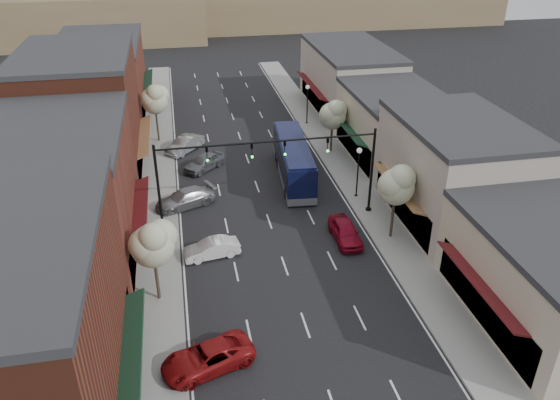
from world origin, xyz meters
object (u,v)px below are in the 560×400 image
lamp_post_near (358,164)px  parked_car_e (185,144)px  tree_left_near (153,243)px  tree_right_far (333,114)px  parked_car_d (204,162)px  parked_car_c (185,199)px  lamp_post_far (307,98)px  parked_car_a (208,358)px  red_hatchback (345,231)px  signal_mast_left (191,173)px  coach_bus (294,160)px  signal_mast_right (343,161)px  parked_car_b (212,249)px  tree_left_far (155,98)px  tree_right_near (397,184)px

lamp_post_near → parked_car_e: size_ratio=0.99×
tree_left_near → parked_car_e: 23.37m
tree_right_far → tree_left_near: (-16.60, -20.00, 0.23)m
parked_car_d → parked_car_c: bearing=-58.8°
lamp_post_near → parked_car_e: lamp_post_near is taller
tree_left_near → parked_car_e: tree_left_near is taller
lamp_post_far → parked_car_d: size_ratio=1.03×
parked_car_a → parked_car_e: size_ratio=1.09×
red_hatchback → parked_car_a: (-10.73, -10.53, -0.05)m
signal_mast_left → parked_car_e: (-0.15, 14.92, -3.88)m
red_hatchback → parked_car_e: 21.45m
coach_bus → parked_car_e: coach_bus is taller
signal_mast_right → signal_mast_left: bearing=180.0°
tree_right_far → red_hatchback: 16.31m
signal_mast_left → tree_left_near: bearing=-108.1°
signal_mast_right → parked_car_b: bearing=-159.3°
tree_right_far → parked_car_d: (-12.55, -1.53, -3.26)m
lamp_post_near → tree_left_far: bearing=136.1°
parked_car_b → parked_car_e: 18.87m
signal_mast_left → parked_car_d: signal_mast_left is taller
tree_left_far → parked_car_c: (2.05, -14.31, -3.88)m
parked_car_a → tree_right_near: bearing=107.3°
red_hatchback → parked_car_a: bearing=-135.7°
tree_right_far → parked_car_b: 20.83m
tree_right_near → lamp_post_near: size_ratio=1.34×
tree_left_far → parked_car_e: 5.50m
parked_car_a → parked_car_b: bearing=155.7°
signal_mast_left → tree_right_far: signal_mast_left is taller
tree_left_near → signal_mast_right: bearing=30.1°
tree_right_far → lamp_post_far: 8.13m
signal_mast_left → parked_car_d: 11.21m
tree_right_far → tree_left_near: bearing=-129.7°
tree_left_far → lamp_post_far: 16.26m
parked_car_a → parked_car_b: (1.07, 10.29, -0.04)m
lamp_post_near → lamp_post_far: 17.50m
coach_bus → parked_car_a: (-9.24, -21.29, -1.09)m
parked_car_c → parked_car_e: parked_car_e is taller
tree_right_near → lamp_post_far: (-0.55, 24.06, -1.45)m
signal_mast_right → parked_car_d: signal_mast_right is taller
coach_bus → signal_mast_left: bearing=-137.2°
parked_car_c → parked_car_d: parked_car_d is taller
signal_mast_left → parked_car_e: signal_mast_left is taller
red_hatchback → signal_mast_left: bearing=160.6°
lamp_post_near → parked_car_d: bearing=146.6°
lamp_post_far → parked_car_d: 15.52m
signal_mast_right → parked_car_e: bearing=127.4°
parked_car_e → coach_bus: bearing=0.8°
signal_mast_right → parked_car_e: signal_mast_right is taller
signal_mast_left → parked_car_c: signal_mast_left is taller
tree_right_near → tree_left_near: (-16.60, -4.00, -0.23)m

